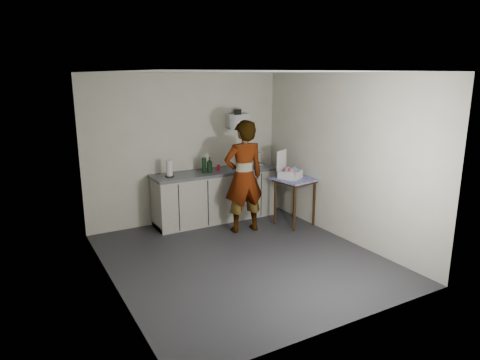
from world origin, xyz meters
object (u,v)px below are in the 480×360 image
standing_man (244,177)px  soap_bottle (210,165)px  side_table (295,184)px  dish_rack (250,163)px  paper_towel (169,169)px  soda_can (218,168)px  kitchen_counter (215,197)px  dark_bottle (204,165)px  bakery_box (289,172)px

standing_man → soap_bottle: (-0.31, 0.66, 0.11)m
soap_bottle → side_table: bearing=-34.1°
dish_rack → paper_towel: bearing=-177.1°
side_table → soda_can: 1.38m
kitchen_counter → dark_bottle: (-0.21, -0.03, 0.62)m
standing_man → bakery_box: (0.83, -0.11, 0.01)m
soda_can → bakery_box: (0.94, -0.83, -0.02)m
kitchen_counter → dark_bottle: size_ratio=8.48×
kitchen_counter → standing_man: bearing=-76.3°
soap_bottle → bakery_box: bakery_box is taller
paper_towel → dish_rack: (1.62, 0.08, -0.07)m
kitchen_counter → paper_towel: paper_towel is taller
soap_bottle → bakery_box: (1.14, -0.77, -0.10)m
soda_can → dark_bottle: (-0.28, -0.01, 0.08)m
soda_can → paper_towel: bearing=-179.6°
standing_man → bakery_box: bearing=178.0°
kitchen_counter → dish_rack: size_ratio=5.69×
soda_can → side_table: bearing=-40.7°
dish_rack → soda_can: bearing=-173.9°
kitchen_counter → soda_can: bearing=-14.7°
paper_towel → bakery_box: bakery_box is taller
standing_man → dark_bottle: size_ratio=7.06×
standing_man → dish_rack: (0.59, 0.79, 0.04)m
paper_towel → dish_rack: 1.62m
standing_man → soda_can: (-0.11, 0.71, 0.03)m
standing_man → soap_bottle: bearing=-59.3°
standing_man → kitchen_counter: bearing=-70.5°
side_table → standing_man: size_ratio=0.45×
standing_man → soda_can: 0.72m
soap_bottle → standing_man: bearing=-65.1°
standing_man → dish_rack: size_ratio=4.74×
side_table → dark_bottle: (-1.31, 0.88, 0.31)m
side_table → bakery_box: size_ratio=1.78×
side_table → soap_bottle: soap_bottle is taller
soda_can → dish_rack: (0.70, 0.07, 0.01)m
paper_towel → soda_can: bearing=0.4°
dish_rack → standing_man: bearing=-127.0°
kitchen_counter → soda_can: soda_can is taller
dark_bottle → dish_rack: 0.99m
dark_bottle → paper_towel: (-0.63, 0.01, 0.00)m
paper_towel → dark_bottle: bearing=-0.5°
kitchen_counter → dish_rack: 0.95m
soap_bottle → soda_can: size_ratio=2.44×
standing_man → paper_towel: (-1.02, 0.71, 0.11)m
soda_can → kitchen_counter: bearing=165.3°
standing_man → dish_rack: 0.99m
dark_bottle → paper_towel: bearing=179.5°
side_table → bakery_box: bakery_box is taller
standing_man → dark_bottle: (-0.39, 0.70, 0.11)m
side_table → paper_towel: (-1.95, 0.88, 0.31)m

